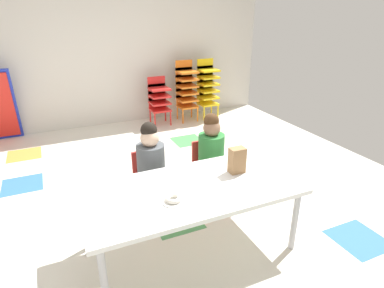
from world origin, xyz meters
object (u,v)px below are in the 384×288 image
object	(u,v)px
kid_chair_orange_stack	(186,88)
paper_bag_brown	(237,160)
craft_table	(191,193)
seated_child_near_camera	(151,160)
donut_powdered_on_plate	(173,198)
seated_child_middle_seat	(211,149)
kid_chair_yellow_stack	(207,86)
kid_chair_red_stack	(159,98)
paper_plate_near_edge	(174,201)

from	to	relation	value
kid_chair_orange_stack	paper_bag_brown	size ratio (longest dim) A/B	4.73
craft_table	paper_bag_brown	size ratio (longest dim) A/B	7.63
seated_child_near_camera	paper_bag_brown	world-z (taller)	seated_child_near_camera
donut_powdered_on_plate	seated_child_middle_seat	bearing A→B (deg)	47.62
craft_table	kid_chair_yellow_stack	distance (m)	3.56
kid_chair_red_stack	paper_bag_brown	size ratio (longest dim) A/B	3.64
kid_chair_yellow_stack	paper_plate_near_edge	size ratio (longest dim) A/B	5.78
craft_table	kid_chair_orange_stack	world-z (taller)	kid_chair_orange_stack
kid_chair_red_stack	donut_powdered_on_plate	world-z (taller)	kid_chair_red_stack
craft_table	kid_chair_yellow_stack	xyz separation A→B (m)	(1.71, 3.12, 0.05)
kid_chair_red_stack	paper_plate_near_edge	world-z (taller)	kid_chair_red_stack
donut_powdered_on_plate	kid_chair_yellow_stack	bearing A→B (deg)	59.57
seated_child_near_camera	kid_chair_red_stack	xyz separation A→B (m)	(0.92, 2.48, -0.10)
kid_chair_orange_stack	paper_bag_brown	distance (m)	3.16
kid_chair_red_stack	kid_chair_yellow_stack	size ratio (longest dim) A/B	0.77
paper_bag_brown	paper_plate_near_edge	xyz separation A→B (m)	(-0.65, -0.20, -0.11)
seated_child_middle_seat	paper_plate_near_edge	xyz separation A→B (m)	(-0.70, -0.76, 0.02)
craft_table	kid_chair_orange_stack	bearing A→B (deg)	67.33
paper_bag_brown	paper_plate_near_edge	size ratio (longest dim) A/B	1.22
donut_powdered_on_plate	seated_child_near_camera	bearing A→B (deg)	84.89
kid_chair_yellow_stack	donut_powdered_on_plate	world-z (taller)	kid_chair_yellow_stack
paper_plate_near_edge	kid_chair_yellow_stack	bearing A→B (deg)	59.57
craft_table	kid_chair_orange_stack	distance (m)	3.38
paper_plate_near_edge	kid_chair_orange_stack	bearing A→B (deg)	65.22
craft_table	kid_chair_yellow_stack	bearing A→B (deg)	61.25
craft_table	kid_chair_red_stack	world-z (taller)	kid_chair_red_stack
paper_bag_brown	kid_chair_yellow_stack	bearing A→B (deg)	67.55
donut_powdered_on_plate	kid_chair_orange_stack	bearing A→B (deg)	65.22
paper_bag_brown	donut_powdered_on_plate	xyz separation A→B (m)	(-0.65, -0.20, -0.08)
seated_child_middle_seat	kid_chair_red_stack	bearing A→B (deg)	83.23
kid_chair_orange_stack	donut_powdered_on_plate	xyz separation A→B (m)	(-1.50, -3.25, 0.02)
kid_chair_orange_stack	paper_bag_brown	xyz separation A→B (m)	(-0.85, -3.04, 0.11)
kid_chair_red_stack	kid_chair_yellow_stack	world-z (taller)	kid_chair_yellow_stack
seated_child_near_camera	paper_plate_near_edge	bearing A→B (deg)	-95.11
kid_chair_orange_stack	kid_chair_red_stack	bearing A→B (deg)	-179.94
kid_chair_red_stack	seated_child_near_camera	bearing A→B (deg)	-110.42
paper_plate_near_edge	donut_powdered_on_plate	world-z (taller)	donut_powdered_on_plate
craft_table	kid_chair_red_stack	bearing A→B (deg)	75.66
seated_child_middle_seat	kid_chair_yellow_stack	xyz separation A→B (m)	(1.21, 2.48, 0.02)
kid_chair_yellow_stack	paper_bag_brown	distance (m)	3.29
kid_chair_orange_stack	paper_bag_brown	world-z (taller)	kid_chair_orange_stack
seated_child_near_camera	kid_chair_yellow_stack	distance (m)	3.09
donut_powdered_on_plate	paper_bag_brown	bearing A→B (deg)	17.45
paper_bag_brown	paper_plate_near_edge	distance (m)	0.69
paper_bag_brown	kid_chair_red_stack	bearing A→B (deg)	83.58
paper_bag_brown	donut_powdered_on_plate	size ratio (longest dim) A/B	1.79
seated_child_near_camera	kid_chair_red_stack	bearing A→B (deg)	69.58
seated_child_middle_seat	paper_plate_near_edge	size ratio (longest dim) A/B	5.10
seated_child_near_camera	craft_table	bearing A→B (deg)	-78.88
seated_child_near_camera	kid_chair_red_stack	distance (m)	2.65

